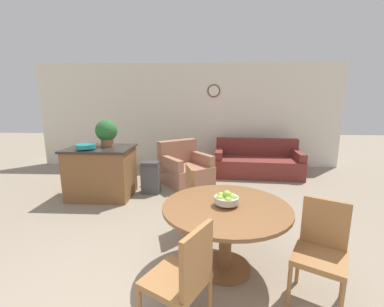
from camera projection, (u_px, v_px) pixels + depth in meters
wall_back at (188, 116)px, 6.82m from camera, size 8.00×0.09×2.70m
dining_table at (226, 220)px, 2.63m from camera, size 1.30×1.30×0.72m
dining_chair_near_left at (183, 276)px, 1.87m from camera, size 0.57×0.57×0.91m
dining_chair_near_right at (321, 247)px, 2.24m from camera, size 0.57×0.57×0.91m
dining_chair_far_side at (198, 195)px, 3.47m from camera, size 0.52×0.52×0.91m
fruit_bowl at (226, 199)px, 2.58m from camera, size 0.25×0.25×0.16m
kitchen_island at (102, 172)px, 4.73m from camera, size 1.16×0.88×0.93m
teal_bowl at (86, 146)px, 4.42m from camera, size 0.32×0.32×0.09m
potted_plant at (106, 132)px, 4.72m from camera, size 0.40×0.40×0.49m
trash_bin at (151, 178)px, 4.94m from camera, size 0.34×0.24×0.61m
couch at (257, 163)px, 6.19m from camera, size 2.06×1.13×0.83m
armchair at (185, 169)px, 5.54m from camera, size 1.27×1.28×0.90m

